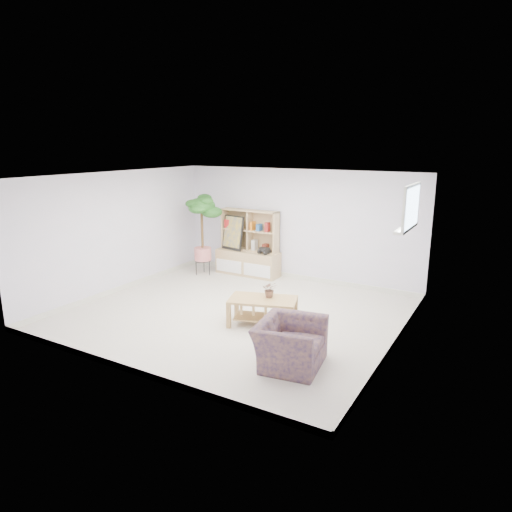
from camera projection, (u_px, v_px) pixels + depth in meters
The scene contains 14 objects.
floor at pixel (236, 314), 8.03m from camera, with size 5.50×5.00×0.01m, color beige.
ceiling at pixel (234, 176), 7.46m from camera, with size 5.50×5.00×0.01m, color silver.
walls at pixel (235, 247), 7.75m from camera, with size 5.51×5.01×2.40m.
baseboard at pixel (236, 311), 8.02m from camera, with size 5.50×5.00×0.10m, color silver, non-canonical shape.
window at pixel (412, 207), 6.73m from camera, with size 0.10×0.98×0.68m, color silver, non-canonical shape.
window_sill at pixel (406, 228), 6.84m from camera, with size 0.14×1.00×0.04m, color silver.
storage_unit at pixel (248, 243), 10.27m from camera, with size 1.48×0.50×1.48m, color tan, non-canonical shape.
poster at pixel (233, 233), 10.36m from camera, with size 0.56×0.13×0.78m, color yellow, non-canonical shape.
toy_truck at pixel (264, 250), 10.01m from camera, with size 0.31×0.21×0.16m, color black, non-canonical shape.
coffee_table at pixel (263, 311), 7.52m from camera, with size 1.09×0.60×0.45m, color #A37C3A, non-canonical shape.
table_plant at pixel (270, 289), 7.51m from camera, with size 0.24×0.21×0.27m, color #286627.
floor_tree at pixel (202, 235), 10.25m from camera, with size 0.67×0.67×1.82m, color #174A1A, non-canonical shape.
armchair at pixel (290, 340), 6.11m from camera, with size 0.95×0.83×0.71m, color #161547.
sill_plant at pixel (409, 218), 6.95m from camera, with size 0.13×0.10×0.23m, color #174A1A.
Camera 1 is at (4.09, -6.36, 2.92)m, focal length 32.00 mm.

